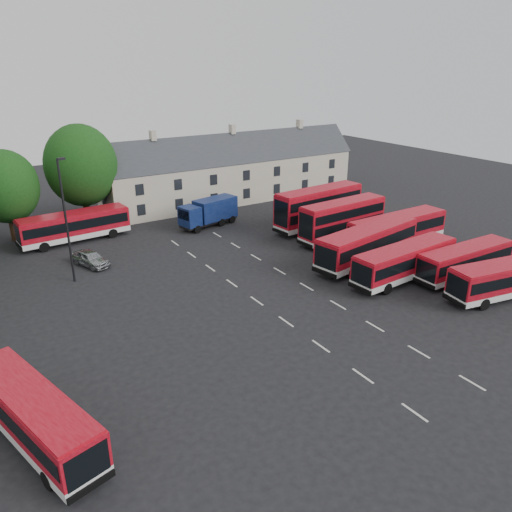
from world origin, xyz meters
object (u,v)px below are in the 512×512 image
object	(u,v)px
bus_row_a	(509,276)
box_truck	(209,211)
bus_dd_south	(343,218)
lamppost	(66,218)
silver_car	(90,258)
bus_west	(33,412)

from	to	relation	value
bus_row_a	box_truck	distance (m)	31.55
bus_dd_south	lamppost	xyz separation A→B (m)	(-26.74, 4.21, 3.28)
bus_dd_south	box_truck	bearing A→B (deg)	126.00
bus_dd_south	lamppost	size ratio (longest dim) A/B	0.98
box_truck	bus_row_a	bearing A→B (deg)	-80.97
silver_car	lamppost	xyz separation A→B (m)	(-2.16, -2.79, 4.96)
bus_dd_south	silver_car	distance (m)	25.61
box_truck	silver_car	distance (m)	15.65
bus_row_a	bus_west	bearing A→B (deg)	-174.60
box_truck	bus_west	bearing A→B (deg)	-144.10
lamppost	bus_dd_south	bearing A→B (deg)	-8.94
bus_west	lamppost	distance (m)	20.44
bus_west	box_truck	size ratio (longest dim) A/B	1.42
lamppost	bus_row_a	bearing A→B (deg)	-37.26
bus_west	bus_dd_south	bearing A→B (deg)	-81.17
bus_west	bus_row_a	bearing A→B (deg)	-109.77
box_truck	silver_car	bearing A→B (deg)	-174.96
bus_dd_south	bus_row_a	bearing A→B (deg)	-87.34
bus_row_a	bus_dd_south	bearing A→B (deg)	106.22
bus_dd_south	bus_west	world-z (taller)	bus_dd_south
box_truck	silver_car	world-z (taller)	box_truck
bus_west	box_truck	xyz separation A→B (m)	(23.47, 26.52, 0.00)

